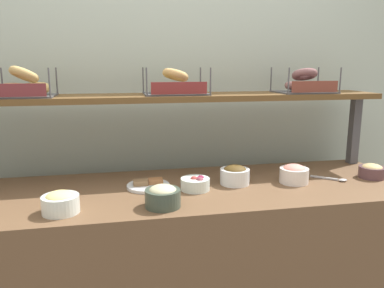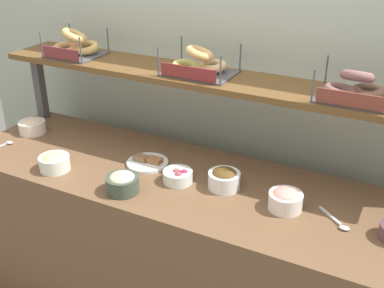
# 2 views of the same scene
# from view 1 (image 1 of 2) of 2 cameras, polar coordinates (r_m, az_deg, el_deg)

# --- Properties ---
(back_wall) EXTENTS (3.46, 0.06, 2.40)m
(back_wall) POSITION_cam_1_polar(r_m,az_deg,el_deg) (2.30, -3.41, 6.00)
(back_wall) COLOR #AEBDAF
(back_wall) RESTS_ON ground_plane
(deli_counter) EXTENTS (2.26, 0.70, 0.85)m
(deli_counter) POSITION_cam_1_polar(r_m,az_deg,el_deg) (2.02, -0.79, -18.15)
(deli_counter) COLOR brown
(deli_counter) RESTS_ON ground_plane
(shelf_riser_right) EXTENTS (0.05, 0.05, 0.40)m
(shelf_riser_right) POSITION_cam_1_polar(r_m,az_deg,el_deg) (2.46, 23.26, 1.90)
(shelf_riser_right) COLOR #4C4C51
(shelf_riser_right) RESTS_ON deli_counter
(upper_shelf) EXTENTS (2.22, 0.32, 0.03)m
(upper_shelf) POSITION_cam_1_polar(r_m,az_deg,el_deg) (2.02, -2.29, 7.06)
(upper_shelf) COLOR brown
(upper_shelf) RESTS_ON shelf_riser_left
(bowl_chocolate_spread) EXTENTS (0.15, 0.15, 0.10)m
(bowl_chocolate_spread) POSITION_cam_1_polar(r_m,az_deg,el_deg) (1.90, 6.47, -4.60)
(bowl_chocolate_spread) COLOR white
(bowl_chocolate_spread) RESTS_ON deli_counter
(bowl_tuna_salad) EXTENTS (0.15, 0.15, 0.10)m
(bowl_tuna_salad) POSITION_cam_1_polar(r_m,az_deg,el_deg) (1.59, -4.43, -7.83)
(bowl_tuna_salad) COLOR #3D4A3D
(bowl_tuna_salad) RESTS_ON deli_counter
(bowl_hummus) EXTENTS (0.13, 0.13, 0.08)m
(bowl_hummus) POSITION_cam_1_polar(r_m,az_deg,el_deg) (2.20, 25.48, -3.67)
(bowl_hummus) COLOR brown
(bowl_hummus) RESTS_ON deli_counter
(bowl_beet_salad) EXTENTS (0.14, 0.14, 0.07)m
(bowl_beet_salad) POSITION_cam_1_polar(r_m,az_deg,el_deg) (1.80, 0.55, -5.96)
(bowl_beet_salad) COLOR white
(bowl_beet_salad) RESTS_ON deli_counter
(bowl_egg_salad) EXTENTS (0.15, 0.15, 0.09)m
(bowl_egg_salad) POSITION_cam_1_polar(r_m,az_deg,el_deg) (1.62, -19.22, -8.27)
(bowl_egg_salad) COLOR white
(bowl_egg_salad) RESTS_ON deli_counter
(bowl_lox_spread) EXTENTS (0.14, 0.14, 0.10)m
(bowl_lox_spread) POSITION_cam_1_polar(r_m,az_deg,el_deg) (1.97, 15.13, -4.33)
(bowl_lox_spread) COLOR white
(bowl_lox_spread) RESTS_ON deli_counter
(serving_plate_white) EXTENTS (0.21, 0.21, 0.04)m
(serving_plate_white) POSITION_cam_1_polar(r_m,az_deg,el_deg) (1.85, -6.62, -6.17)
(serving_plate_white) COLOR white
(serving_plate_white) RESTS_ON deli_counter
(serving_spoon_by_edge) EXTENTS (0.15, 0.12, 0.01)m
(serving_spoon_by_edge) POSITION_cam_1_polar(r_m,az_deg,el_deg) (2.09, 20.71, -4.97)
(serving_spoon_by_edge) COLOR #B7B7BC
(serving_spoon_by_edge) RESTS_ON deli_counter
(bagel_basket_sesame) EXTENTS (0.27, 0.24, 0.16)m
(bagel_basket_sesame) POSITION_cam_1_polar(r_m,az_deg,el_deg) (2.01, -23.94, 7.96)
(bagel_basket_sesame) COLOR #4C4C51
(bagel_basket_sesame) RESTS_ON upper_shelf
(bagel_basket_plain) EXTENTS (0.33, 0.25, 0.14)m
(bagel_basket_plain) POSITION_cam_1_polar(r_m,az_deg,el_deg) (2.01, -2.54, 8.78)
(bagel_basket_plain) COLOR #4C4C51
(bagel_basket_plain) RESTS_ON upper_shelf
(bagel_basket_poppy) EXTENTS (0.31, 0.26, 0.14)m
(bagel_basket_poppy) POSITION_cam_1_polar(r_m,az_deg,el_deg) (2.23, 16.54, 8.61)
(bagel_basket_poppy) COLOR #4C4C51
(bagel_basket_poppy) RESTS_ON upper_shelf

